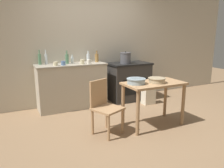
% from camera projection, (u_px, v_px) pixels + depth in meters
% --- Properties ---
extents(ground_plane, '(14.00, 14.00, 0.00)m').
position_uv_depth(ground_plane, '(125.00, 124.00, 3.81)').
color(ground_plane, '#896B4C').
extents(wall_back, '(8.00, 0.07, 2.55)m').
position_uv_depth(wall_back, '(91.00, 46.00, 4.91)').
color(wall_back, beige).
rests_on(wall_back, ground_plane).
extents(counter_cabinet, '(1.43, 0.56, 0.93)m').
position_uv_depth(counter_cabinet, '(72.00, 86.00, 4.58)').
color(counter_cabinet, '#B2A893').
rests_on(counter_cabinet, ground_plane).
extents(stove, '(0.97, 0.62, 0.88)m').
position_uv_depth(stove, '(129.00, 81.00, 5.16)').
color(stove, '#2D2B28').
rests_on(stove, ground_plane).
extents(work_table, '(1.01, 0.55, 0.75)m').
position_uv_depth(work_table, '(154.00, 90.00, 3.65)').
color(work_table, '#A87F56').
rests_on(work_table, ground_plane).
extents(chair, '(0.53, 0.53, 0.84)m').
position_uv_depth(chair, '(104.00, 105.00, 3.38)').
color(chair, '#A87F56').
rests_on(chair, ground_plane).
extents(flour_sack, '(0.27, 0.19, 0.41)m').
position_uv_depth(flour_sack, '(148.00, 95.00, 4.87)').
color(flour_sack, beige).
rests_on(flour_sack, ground_plane).
extents(stock_pot, '(0.25, 0.25, 0.27)m').
position_uv_depth(stock_pot, '(125.00, 58.00, 4.91)').
color(stock_pot, '#4C4C51').
rests_on(stock_pot, stove).
extents(mixing_bowl_large, '(0.29, 0.29, 0.08)m').
position_uv_depth(mixing_bowl_large, '(157.00, 80.00, 3.58)').
color(mixing_bowl_large, tan).
rests_on(mixing_bowl_large, work_table).
extents(mixing_bowl_small, '(0.31, 0.31, 0.09)m').
position_uv_depth(mixing_bowl_small, '(136.00, 81.00, 3.51)').
color(mixing_bowl_small, '#93A8B2').
rests_on(mixing_bowl_small, work_table).
extents(bottle_far_left, '(0.06, 0.06, 0.29)m').
position_uv_depth(bottle_far_left, '(40.00, 59.00, 4.33)').
color(bottle_far_left, '#517F5B').
rests_on(bottle_far_left, counter_cabinet).
extents(bottle_left, '(0.07, 0.07, 0.25)m').
position_uv_depth(bottle_left, '(97.00, 58.00, 4.75)').
color(bottle_left, olive).
rests_on(bottle_left, counter_cabinet).
extents(bottle_mid_left, '(0.06, 0.06, 0.19)m').
position_uv_depth(bottle_mid_left, '(72.00, 60.00, 4.56)').
color(bottle_mid_left, silver).
rests_on(bottle_mid_left, counter_cabinet).
extents(bottle_center_left, '(0.06, 0.06, 0.29)m').
position_uv_depth(bottle_center_left, '(46.00, 59.00, 4.40)').
color(bottle_center_left, silver).
rests_on(bottle_center_left, counter_cabinet).
extents(bottle_center, '(0.07, 0.07, 0.27)m').
position_uv_depth(bottle_center, '(67.00, 59.00, 4.47)').
color(bottle_center, '#517F5B').
rests_on(bottle_center, counter_cabinet).
extents(bottle_center_right, '(0.08, 0.08, 0.24)m').
position_uv_depth(bottle_center_right, '(88.00, 58.00, 4.80)').
color(bottle_center_right, silver).
rests_on(bottle_center_right, counter_cabinet).
extents(cup_mid_right, '(0.09, 0.09, 0.08)m').
position_uv_depth(cup_mid_right, '(63.00, 63.00, 4.27)').
color(cup_mid_right, '#4C6B99').
rests_on(cup_mid_right, counter_cabinet).
extents(cup_right, '(0.08, 0.08, 0.09)m').
position_uv_depth(cup_right, '(89.00, 62.00, 4.44)').
color(cup_right, silver).
rests_on(cup_right, counter_cabinet).
extents(cup_far_right, '(0.09, 0.09, 0.10)m').
position_uv_depth(cup_far_right, '(82.00, 62.00, 4.43)').
color(cup_far_right, beige).
rests_on(cup_far_right, counter_cabinet).
extents(cup_end_right, '(0.09, 0.09, 0.08)m').
position_uv_depth(cup_end_right, '(56.00, 64.00, 4.21)').
color(cup_end_right, beige).
rests_on(cup_end_right, counter_cabinet).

